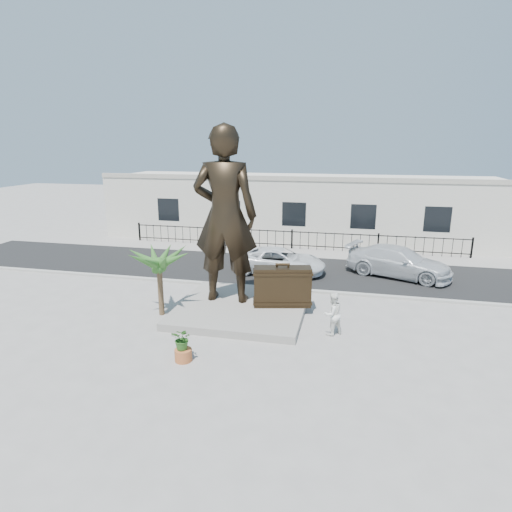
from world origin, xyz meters
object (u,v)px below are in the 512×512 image
Objects in this scene: suitcase at (282,286)px; tourist at (332,314)px; statue at (225,216)px; car_white at (280,261)px.

suitcase is 2.76m from tourist.
statue reaches higher than tourist.
suitcase reaches higher than car_white.
tourist is (2.13, -1.73, -0.31)m from suitcase.
suitcase is (2.45, -0.18, -2.82)m from statue.
suitcase is at bearing 171.96° from statue.
statue is 3.74m from suitcase.
statue is 5.87m from tourist.
tourist is 7.77m from car_white.
car_white is (-3.14, 7.10, -0.12)m from tourist.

